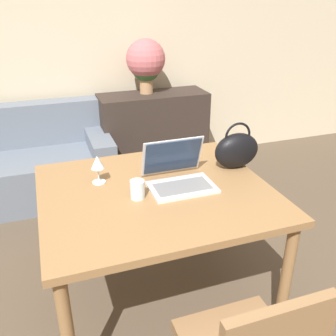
{
  "coord_description": "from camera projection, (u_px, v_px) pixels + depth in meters",
  "views": [
    {
      "loc": [
        -0.4,
        -0.95,
        1.75
      ],
      "look_at": [
        0.19,
        0.77,
        0.89
      ],
      "focal_mm": 40.0,
      "sensor_mm": 36.0,
      "label": 1
    }
  ],
  "objects": [
    {
      "name": "wall_back",
      "position": [
        76.0,
        38.0,
        3.56
      ],
      "size": [
        10.0,
        0.06,
        2.7
      ],
      "color": "beige",
      "rests_on": "ground_plane"
    },
    {
      "name": "dining_table",
      "position": [
        156.0,
        203.0,
        2.08
      ],
      "size": [
        1.24,
        1.08,
        0.77
      ],
      "color": "olive",
      "rests_on": "ground_plane"
    },
    {
      "name": "couch",
      "position": [
        4.0,
        170.0,
        3.38
      ],
      "size": [
        1.92,
        0.78,
        0.82
      ],
      "color": "slate",
      "rests_on": "ground_plane"
    },
    {
      "name": "sideboard",
      "position": [
        154.0,
        134.0,
        3.86
      ],
      "size": [
        1.08,
        0.4,
        0.84
      ],
      "color": "#332823",
      "rests_on": "ground_plane"
    },
    {
      "name": "laptop",
      "position": [
        177.0,
        172.0,
        2.09
      ],
      "size": [
        0.36,
        0.32,
        0.24
      ],
      "color": "silver",
      "rests_on": "dining_table"
    },
    {
      "name": "drinking_glass",
      "position": [
        137.0,
        189.0,
        1.94
      ],
      "size": [
        0.08,
        0.08,
        0.1
      ],
      "color": "silver",
      "rests_on": "dining_table"
    },
    {
      "name": "wine_glass",
      "position": [
        97.0,
        164.0,
        2.07
      ],
      "size": [
        0.08,
        0.08,
        0.16
      ],
      "color": "silver",
      "rests_on": "dining_table"
    },
    {
      "name": "handbag",
      "position": [
        237.0,
        150.0,
        2.25
      ],
      "size": [
        0.28,
        0.14,
        0.29
      ],
      "color": "black",
      "rests_on": "dining_table"
    },
    {
      "name": "flower_vase",
      "position": [
        146.0,
        62.0,
        3.57
      ],
      "size": [
        0.37,
        0.37,
        0.52
      ],
      "color": "tan",
      "rests_on": "sideboard"
    }
  ]
}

